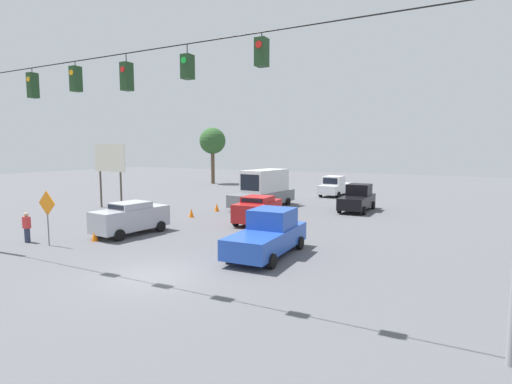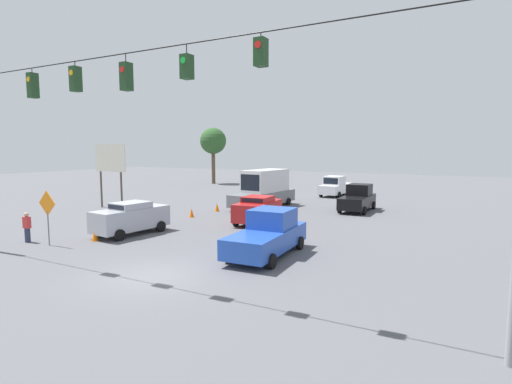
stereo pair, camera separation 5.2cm
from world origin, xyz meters
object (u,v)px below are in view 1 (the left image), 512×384
object	(u,v)px
pickup_truck_black_oncoming_deep	(357,199)
tree_horizon_right	(213,141)
traffic_cone_fourth	(191,213)
traffic_cone_second	(134,226)
roadside_billboard	(110,163)
traffic_cone_fifth	(217,207)
sedan_silver_parked_shoulder	(131,218)
overhead_signal_span	(125,123)
sedan_red_withflow_mid	(258,209)
traffic_cone_nearest	(95,235)
pickup_truck_blue_crossing_near	(268,234)
box_truck_grey_withflow_far	(264,189)
pickup_truck_white_withflow_deep	(335,187)
traffic_cone_third	(166,218)
traffic_cone_farthest	(236,203)
pedestrian	(27,227)
work_zone_sign	(47,207)

from	to	relation	value
pickup_truck_black_oncoming_deep	tree_horizon_right	world-z (taller)	tree_horizon_right
traffic_cone_fourth	traffic_cone_second	bearing A→B (deg)	89.48
roadside_billboard	traffic_cone_fifth	bearing A→B (deg)	-161.92
traffic_cone_fifth	traffic_cone_fourth	bearing A→B (deg)	88.63
sedan_silver_parked_shoulder	overhead_signal_span	bearing A→B (deg)	135.46
sedan_silver_parked_shoulder	tree_horizon_right	bearing A→B (deg)	-63.62
sedan_silver_parked_shoulder	sedan_red_withflow_mid	xyz separation A→B (m)	(-4.95, -6.41, -0.02)
sedan_red_withflow_mid	pickup_truck_black_oncoming_deep	world-z (taller)	pickup_truck_black_oncoming_deep
traffic_cone_nearest	traffic_cone_second	xyz separation A→B (m)	(0.08, -2.91, 0.00)
pickup_truck_blue_crossing_near	box_truck_grey_withflow_far	bearing A→B (deg)	-62.07
pickup_truck_white_withflow_deep	traffic_cone_fifth	bearing A→B (deg)	70.51
sedan_silver_parked_shoulder	traffic_cone_nearest	bearing A→B (deg)	77.85
traffic_cone_fourth	roadside_billboard	world-z (taller)	roadside_billboard
tree_horizon_right	pickup_truck_white_withflow_deep	bearing A→B (deg)	162.81
traffic_cone_third	traffic_cone_farthest	world-z (taller)	same
traffic_cone_fourth	roadside_billboard	size ratio (longest dim) A/B	0.12
sedan_red_withflow_mid	traffic_cone_second	world-z (taller)	sedan_red_withflow_mid
overhead_signal_span	pickup_truck_blue_crossing_near	world-z (taller)	overhead_signal_span
roadside_billboard	pedestrian	distance (m)	12.58
pickup_truck_white_withflow_deep	box_truck_grey_withflow_far	distance (m)	11.27
overhead_signal_span	pedestrian	distance (m)	11.18
traffic_cone_fourth	work_zone_sign	size ratio (longest dim) A/B	0.23
pickup_truck_black_oncoming_deep	work_zone_sign	distance (m)	22.13
pickup_truck_blue_crossing_near	traffic_cone_fifth	world-z (taller)	pickup_truck_blue_crossing_near
traffic_cone_second	work_zone_sign	world-z (taller)	work_zone_sign
overhead_signal_span	traffic_cone_second	world-z (taller)	overhead_signal_span
sedan_silver_parked_shoulder	traffic_cone_second	world-z (taller)	sedan_silver_parked_shoulder
traffic_cone_second	pedestrian	xyz separation A→B (m)	(2.84, 4.82, 0.47)
box_truck_grey_withflow_far	traffic_cone_third	xyz separation A→B (m)	(2.43, 9.67, -1.23)
pickup_truck_white_withflow_deep	overhead_signal_span	bearing A→B (deg)	92.93
sedan_red_withflow_mid	tree_horizon_right	distance (m)	31.61
pickup_truck_blue_crossing_near	traffic_cone_farthest	world-z (taller)	pickup_truck_blue_crossing_near
traffic_cone_second	work_zone_sign	xyz separation A→B (m)	(1.14, 4.74, 1.66)
traffic_cone_fifth	traffic_cone_farthest	world-z (taller)	same
sedan_red_withflow_mid	traffic_cone_second	bearing A→B (deg)	45.89
pickup_truck_blue_crossing_near	work_zone_sign	distance (m)	11.44
overhead_signal_span	traffic_cone_second	size ratio (longest dim) A/B	36.62
traffic_cone_fifth	pedestrian	xyz separation A→B (m)	(2.97, 13.63, 0.47)
pickup_truck_black_oncoming_deep	work_zone_sign	size ratio (longest dim) A/B	1.78
pickup_truck_white_withflow_deep	pedestrian	bearing A→B (deg)	73.91
traffic_cone_fourth	pickup_truck_blue_crossing_near	bearing A→B (deg)	145.45
traffic_cone_fourth	work_zone_sign	xyz separation A→B (m)	(1.19, 10.36, 1.66)
traffic_cone_farthest	overhead_signal_span	bearing A→B (deg)	109.81
pedestrian	tree_horizon_right	bearing A→B (deg)	-71.29
roadside_billboard	work_zone_sign	world-z (taller)	roadside_billboard
sedan_red_withflow_mid	pedestrian	world-z (taller)	sedan_red_withflow_mid
overhead_signal_span	sedan_red_withflow_mid	world-z (taller)	overhead_signal_span
traffic_cone_farthest	traffic_cone_third	bearing A→B (deg)	88.85
sedan_red_withflow_mid	traffic_cone_third	world-z (taller)	sedan_red_withflow_mid
sedan_silver_parked_shoulder	traffic_cone_farthest	size ratio (longest dim) A/B	7.19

